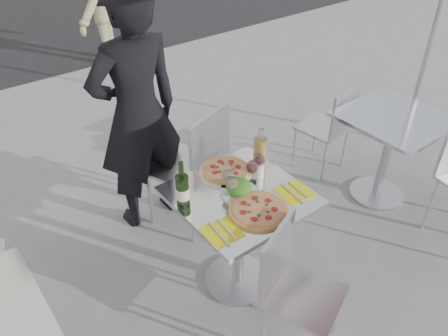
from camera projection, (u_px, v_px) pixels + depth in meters
ground at (237, 280)px, 2.95m from camera, size 80.00×80.00×0.00m
main_table at (239, 221)px, 2.63m from camera, size 0.72×0.72×0.75m
side_table_right at (390, 140)px, 3.37m from camera, size 0.72×0.72×0.75m
chair_far at (196, 161)px, 3.06m from camera, size 0.58×0.59×0.99m
chair_near at (292, 281)px, 2.33m from camera, size 0.49×0.50×0.82m
side_chair_rfar at (332, 123)px, 3.69m from camera, size 0.42×0.43×0.82m
woman_diner at (137, 115)px, 2.97m from camera, size 0.65×0.43×1.79m
pizza_near at (258, 210)px, 2.38m from camera, size 0.32×0.32×0.02m
pizza_far at (225, 171)px, 2.67m from camera, size 0.33×0.33×0.03m
salad_plate at (239, 188)px, 2.50m from camera, size 0.22×0.22×0.09m
wine_bottle at (183, 189)px, 2.36m from camera, size 0.07×0.07×0.29m
carafe at (260, 153)px, 2.64m from camera, size 0.08×0.08×0.29m
sugar_shaker at (259, 169)px, 2.61m from camera, size 0.06×0.06×0.11m
wineglass_white_a at (232, 183)px, 2.41m from camera, size 0.07×0.07×0.16m
wineglass_white_b at (228, 176)px, 2.46m from camera, size 0.07×0.07×0.16m
wineglass_red_a at (252, 168)px, 2.53m from camera, size 0.07×0.07×0.16m
wineglass_red_b at (259, 161)px, 2.58m from camera, size 0.07×0.07×0.16m
napkin_left at (222, 232)px, 2.25m from camera, size 0.19×0.20×0.01m
napkin_right at (294, 192)px, 2.52m from camera, size 0.20×0.20×0.01m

